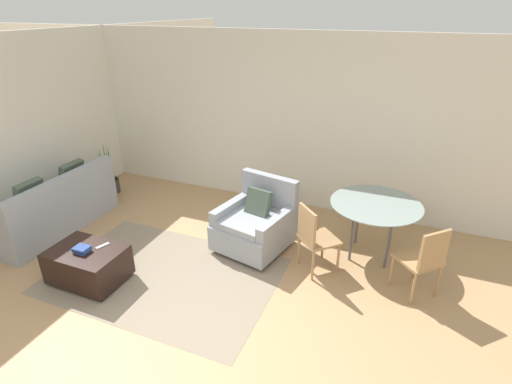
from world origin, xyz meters
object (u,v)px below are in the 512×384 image
object	(u,v)px
ottoman	(88,264)
book_stack	(82,249)
couch	(53,210)
armchair	(256,224)
dining_chair_near_left	(313,235)
tv_remote_primary	(103,246)
dining_table	(375,209)
dining_chair_near_right	(425,258)
potted_plant	(109,180)

from	to	relation	value
ottoman	book_stack	distance (m)	0.24
couch	armchair	world-z (taller)	armchair
armchair	dining_chair_near_left	world-z (taller)	armchair
book_stack	tv_remote_primary	world-z (taller)	book_stack
book_stack	dining_table	bearing A→B (deg)	31.68
couch	book_stack	bearing A→B (deg)	-30.98
armchair	dining_table	bearing A→B (deg)	14.24
couch	ottoman	world-z (taller)	couch
couch	dining_table	distance (m)	4.62
book_stack	dining_chair_near_left	bearing A→B (deg)	27.38
ottoman	dining_table	bearing A→B (deg)	31.08
book_stack	couch	bearing A→B (deg)	149.02
couch	dining_chair_near_right	world-z (taller)	couch
armchair	dining_table	distance (m)	1.59
ottoman	tv_remote_primary	world-z (taller)	tv_remote_primary
couch	dining_table	size ratio (longest dim) A/B	1.65
dining_table	dining_chair_near_left	xyz separation A→B (m)	(-0.64, -0.64, -0.17)
ottoman	potted_plant	bearing A→B (deg)	125.53
ottoman	dining_chair_near_right	size ratio (longest dim) A/B	0.96
armchair	tv_remote_primary	xyz separation A→B (m)	(-1.45, -1.33, 0.09)
couch	tv_remote_primary	world-z (taller)	couch
couch	book_stack	xyz separation A→B (m)	(1.39, -0.84, 0.16)
tv_remote_primary	dining_chair_near_right	size ratio (longest dim) A/B	0.19
dining_table	potted_plant	bearing A→B (deg)	176.77
ottoman	book_stack	size ratio (longest dim) A/B	4.34
book_stack	dining_table	xyz separation A→B (m)	(3.09, 1.90, 0.22)
tv_remote_primary	potted_plant	size ratio (longest dim) A/B	0.17
book_stack	dining_chair_near_right	world-z (taller)	dining_chair_near_right
book_stack	dining_table	world-z (taller)	dining_table
armchair	potted_plant	world-z (taller)	potted_plant
tv_remote_primary	ottoman	bearing A→B (deg)	-132.09
tv_remote_primary	dining_table	size ratio (longest dim) A/B	0.15
tv_remote_primary	dining_chair_near_left	distance (m)	2.56
dining_table	dining_chair_near_right	distance (m)	0.92
couch	dining_table	world-z (taller)	couch
potted_plant	dining_chair_near_right	bearing A→B (deg)	-9.70
book_stack	potted_plant	world-z (taller)	potted_plant
tv_remote_primary	dining_table	xyz separation A→B (m)	(2.95, 1.71, 0.25)
armchair	book_stack	world-z (taller)	armchair
dining_chair_near_left	couch	bearing A→B (deg)	-173.58
couch	book_stack	world-z (taller)	couch
armchair	potted_plant	size ratio (longest dim) A/B	1.08
book_stack	dining_chair_near_right	distance (m)	3.93
ottoman	armchair	bearing A→B (deg)	43.07
armchair	book_stack	distance (m)	2.20
tv_remote_primary	dining_chair_near_right	world-z (taller)	dining_chair_near_right
tv_remote_primary	dining_chair_near_left	xyz separation A→B (m)	(2.32, 1.08, 0.08)
potted_plant	dining_table	xyz separation A→B (m)	(4.60, -0.26, 0.45)
armchair	tv_remote_primary	world-z (taller)	armchair
potted_plant	dining_table	size ratio (longest dim) A/B	0.86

